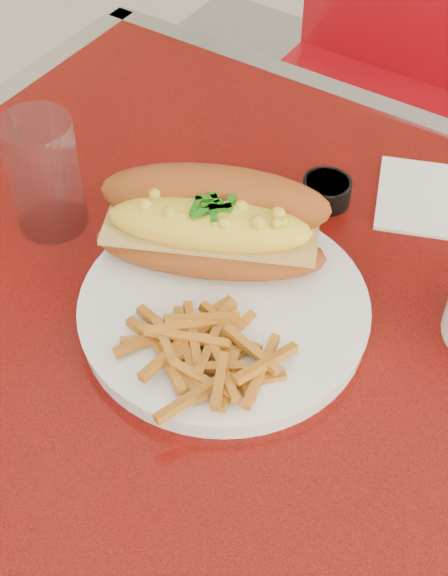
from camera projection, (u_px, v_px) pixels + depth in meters
The scene contains 8 objects.
diner_table at pixel (366, 504), 0.79m from camera, with size 1.23×0.83×0.77m.
dinner_plate at pixel (224, 309), 0.74m from camera, with size 0.34×0.34×0.02m.
mac_hoagie at pixel (212, 223), 0.74m from camera, with size 0.24×0.19×0.10m.
fries_pile at pixel (205, 349), 0.68m from camera, with size 0.10×0.10×0.03m, color orange, non-canonical shape.
fork at pixel (280, 328), 0.71m from camera, with size 0.07×0.12×0.00m.
sauce_cup_left at pixel (327, 190), 0.84m from camera, with size 0.06×0.06×0.03m.
water_tumbler at pixel (45, 175), 0.79m from camera, with size 0.07×0.07×0.12m, color #A3BCD1.
paper_napkin at pixel (434, 199), 0.85m from camera, with size 0.12×0.12×0.00m, color white.
Camera 1 is at (0.09, -0.39, 1.34)m, focal length 50.00 mm.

